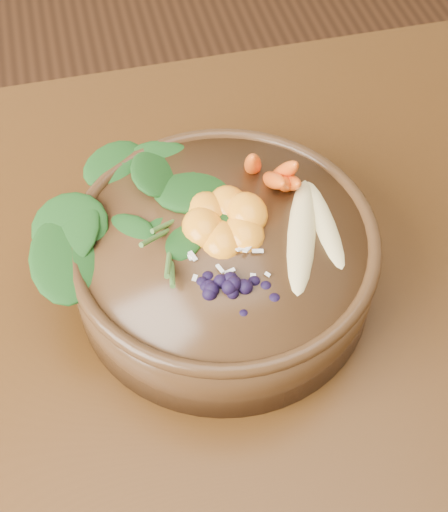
{
  "coord_description": "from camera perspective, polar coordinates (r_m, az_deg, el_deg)",
  "views": [
    {
      "loc": [
        -0.27,
        -0.35,
        1.36
      ],
      "look_at": [
        -0.17,
        0.07,
        0.8
      ],
      "focal_mm": 50.0,
      "sensor_mm": 36.0,
      "label": 1
    }
  ],
  "objects": [
    {
      "name": "coconut_flakes",
      "position": [
        0.66,
        0.29,
        0.42
      ],
      "size": [
        0.11,
        0.09,
        0.01
      ],
      "primitive_type": null,
      "rotation": [
        0.0,
        0.0,
        -0.17
      ],
      "color": "white",
      "rests_on": "stoneware_bowl"
    },
    {
      "name": "stoneware_bowl",
      "position": [
        0.71,
        0.0,
        -0.49
      ],
      "size": [
        0.35,
        0.35,
        0.08
      ],
      "primitive_type": "cylinder",
      "rotation": [
        0.0,
        0.0,
        -0.17
      ],
      "color": "#462D18",
      "rests_on": "dining_table"
    },
    {
      "name": "carrot_cluster",
      "position": [
        0.71,
        3.97,
        8.93
      ],
      "size": [
        0.07,
        0.07,
        0.08
      ],
      "primitive_type": null,
      "rotation": [
        0.0,
        0.0,
        -0.17
      ],
      "color": "orange",
      "rests_on": "stoneware_bowl"
    },
    {
      "name": "kale_heap",
      "position": [
        0.7,
        -4.12,
        6.44
      ],
      "size": [
        0.22,
        0.21,
        0.05
      ],
      "primitive_type": null,
      "rotation": [
        0.0,
        0.0,
        -0.17
      ],
      "color": "#1B4618",
      "rests_on": "stoneware_bowl"
    },
    {
      "name": "banana_halves",
      "position": [
        0.68,
        7.25,
        2.94
      ],
      "size": [
        0.08,
        0.16,
        0.03
      ],
      "rotation": [
        0.0,
        0.0,
        -0.17
      ],
      "color": "#E0CC84",
      "rests_on": "stoneware_bowl"
    },
    {
      "name": "mandarin_cluster",
      "position": [
        0.68,
        0.07,
        3.66
      ],
      "size": [
        0.1,
        0.11,
        0.03
      ],
      "primitive_type": null,
      "rotation": [
        0.0,
        0.0,
        -0.17
      ],
      "color": "orange",
      "rests_on": "stoneware_bowl"
    },
    {
      "name": "dining_table",
      "position": [
        0.83,
        12.86,
        -7.63
      ],
      "size": [
        1.6,
        0.9,
        0.75
      ],
      "color": "#331C0C",
      "rests_on": "ground"
    },
    {
      "name": "blueberry_pile",
      "position": [
        0.62,
        0.64,
        -1.61
      ],
      "size": [
        0.15,
        0.13,
        0.04
      ],
      "primitive_type": null,
      "rotation": [
        0.0,
        0.0,
        -0.17
      ],
      "color": "black",
      "rests_on": "stoneware_bowl"
    }
  ]
}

